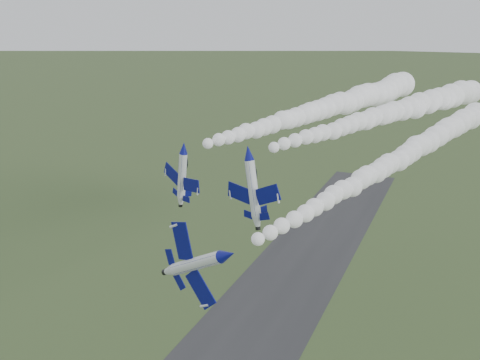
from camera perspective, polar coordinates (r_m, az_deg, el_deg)
name	(u,v)px	position (r m, az deg, el deg)	size (l,w,h in m)	color
runway	(244,342)	(113.38, 0.43, -16.90)	(24.00, 260.00, 0.04)	#2C2C2F
jet_lead	(227,255)	(65.53, -1.39, -8.03)	(6.80, 14.20, 10.55)	white
smoke_trail_jet_lead	(394,161)	(97.86, 16.07, 1.95)	(4.96, 77.25, 4.96)	white
jet_pair_left	(183,148)	(85.40, -6.08, 3.42)	(9.34, 10.76, 2.96)	white
smoke_trail_jet_pair_left	(322,109)	(109.61, 8.72, 7.50)	(5.84, 66.26, 5.84)	white
jet_pair_right	(248,153)	(82.59, 0.85, 2.92)	(11.17, 13.04, 3.74)	white
smoke_trail_jet_pair_right	(391,113)	(112.73, 15.82, 6.88)	(5.60, 72.92, 5.60)	white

